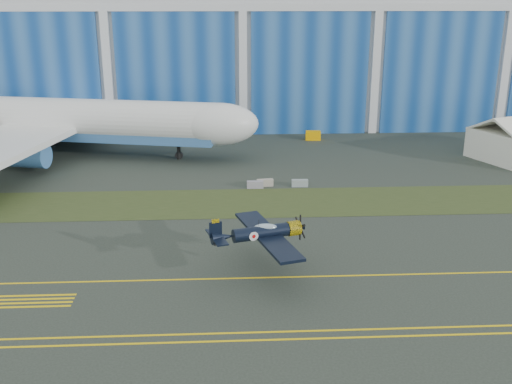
{
  "coord_description": "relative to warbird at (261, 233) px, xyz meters",
  "views": [
    {
      "loc": [
        -2.96,
        -50.2,
        22.59
      ],
      "look_at": [
        -0.13,
        5.17,
        4.21
      ],
      "focal_mm": 42.0,
      "sensor_mm": 36.0,
      "label": 1
    }
  ],
  "objects": [
    {
      "name": "warbird",
      "position": [
        0.0,
        0.0,
        0.0
      ],
      "size": [
        12.18,
        13.49,
        3.35
      ],
      "rotation": [
        0.0,
        0.0,
        0.29
      ],
      "color": "black",
      "rests_on": "ground"
    },
    {
      "name": "hangar",
      "position": [
        0.13,
        75.62,
        11.35
      ],
      "size": [
        220.0,
        45.7,
        30.0
      ],
      "color": "silver",
      "rests_on": "ground"
    },
    {
      "name": "jetliner",
      "position": [
        -27.87,
        41.39,
        8.15
      ],
      "size": [
        78.32,
        70.55,
        23.53
      ],
      "rotation": [
        0.0,
        0.0,
        -0.22
      ],
      "color": "white",
      "rests_on": "ground"
    },
    {
      "name": "edge_line_near",
      "position": [
        0.13,
        -10.67,
        -3.6
      ],
      "size": [
        80.0,
        0.2,
        0.02
      ],
      "primitive_type": "cube",
      "color": "yellow",
      "rests_on": "ground"
    },
    {
      "name": "taxiway_centreline",
      "position": [
        0.13,
        -1.17,
        -3.6
      ],
      "size": [
        200.0,
        0.2,
        0.02
      ],
      "primitive_type": "cube",
      "color": "yellow",
      "rests_on": "ground"
    },
    {
      "name": "ground",
      "position": [
        0.13,
        3.83,
        -3.61
      ],
      "size": [
        260.0,
        260.0,
        0.0
      ],
      "primitive_type": "plane",
      "color": "#313930",
      "rests_on": "ground"
    },
    {
      "name": "edge_line_far",
      "position": [
        0.13,
        -9.67,
        -3.6
      ],
      "size": [
        80.0,
        0.2,
        0.02
      ],
      "primitive_type": "cube",
      "color": "yellow",
      "rests_on": "ground"
    },
    {
      "name": "shipping_container",
      "position": [
        -7.01,
        48.67,
        -2.33
      ],
      "size": [
        6.22,
        3.27,
        2.57
      ],
      "primitive_type": "cube",
      "rotation": [
        0.0,
        0.0,
        0.16
      ],
      "color": "silver",
      "rests_on": "ground"
    },
    {
      "name": "barrier_b",
      "position": [
        1.88,
        23.93,
        -3.16
      ],
      "size": [
        2.07,
        0.89,
        0.9
      ],
      "primitive_type": "cube",
      "rotation": [
        0.0,
        0.0,
        0.15
      ],
      "color": "#9F9788",
      "rests_on": "ground"
    },
    {
      "name": "hold_short_ladder",
      "position": [
        -17.87,
        -4.27,
        -3.6
      ],
      "size": [
        6.0,
        2.4,
        0.02
      ],
      "primitive_type": null,
      "color": "yellow",
      "rests_on": "ground"
    },
    {
      "name": "barrier_a",
      "position": [
        0.62,
        23.21,
        -3.16
      ],
      "size": [
        2.01,
        0.62,
        0.9
      ],
      "primitive_type": "cube",
      "rotation": [
        0.0,
        0.0,
        -0.01
      ],
      "color": "gray",
      "rests_on": "ground"
    },
    {
      "name": "tug",
      "position": [
        11.33,
        48.38,
        -2.91
      ],
      "size": [
        2.53,
        1.71,
        1.4
      ],
      "primitive_type": "cube",
      "rotation": [
        0.0,
        0.0,
        -0.09
      ],
      "color": "#FFAE00",
      "rests_on": "ground"
    },
    {
      "name": "barrier_c",
      "position": [
        6.15,
        23.53,
        -3.16
      ],
      "size": [
        2.02,
        0.66,
        0.9
      ],
      "primitive_type": "cube",
      "rotation": [
        0.0,
        0.0,
        -0.03
      ],
      "color": "gray",
      "rests_on": "ground"
    },
    {
      "name": "grass_median",
      "position": [
        0.13,
        17.83,
        -3.59
      ],
      "size": [
        260.0,
        10.0,
        0.02
      ],
      "primitive_type": "cube",
      "color": "#475128",
      "rests_on": "ground"
    }
  ]
}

